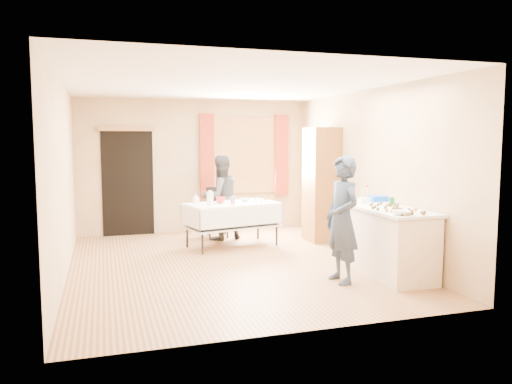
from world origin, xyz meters
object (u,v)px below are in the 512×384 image
object	(u,v)px
chair	(217,222)
girl	(342,220)
counter	(389,242)
party_table	(232,221)
woman	(220,197)
cabinet	(321,185)

from	to	relation	value
chair	girl	size ratio (longest dim) A/B	0.57
counter	party_table	world-z (taller)	counter
woman	counter	bearing A→B (deg)	104.09
cabinet	woman	xyz separation A→B (m)	(-1.70, 0.63, -0.24)
girl	cabinet	bearing A→B (deg)	155.90
girl	party_table	bearing A→B (deg)	-167.51
cabinet	party_table	xyz separation A→B (m)	(-1.65, -0.01, -0.57)
counter	woman	xyz separation A→B (m)	(-1.60, 3.04, 0.32)
counter	girl	distance (m)	0.84
chair	woman	world-z (taller)	woman
chair	cabinet	bearing A→B (deg)	-23.07
counter	chair	size ratio (longest dim) A/B	1.58
chair	girl	world-z (taller)	girl
counter	woman	bearing A→B (deg)	117.85
party_table	woman	bearing A→B (deg)	81.60
cabinet	counter	xyz separation A→B (m)	(-0.10, -2.40, -0.56)
cabinet	counter	size ratio (longest dim) A/B	1.39
counter	party_table	size ratio (longest dim) A/B	0.87
woman	cabinet	bearing A→B (deg)	145.85
cabinet	woman	size ratio (longest dim) A/B	1.31
party_table	chair	distance (m)	0.97
cabinet	girl	bearing A→B (deg)	-108.73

